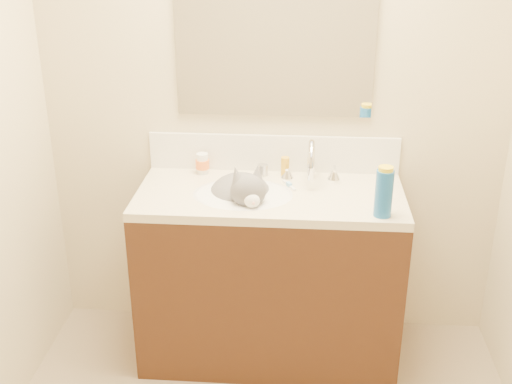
% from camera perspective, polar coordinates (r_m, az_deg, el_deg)
% --- Properties ---
extents(room_shell, '(2.24, 2.54, 2.52)m').
position_cam_1_polar(room_shell, '(1.75, -0.37, 6.13)').
color(room_shell, beige).
rests_on(room_shell, ground).
extents(vanity_cabinet, '(1.20, 0.55, 0.82)m').
position_cam_1_polar(vanity_cabinet, '(3.09, 1.19, -7.69)').
color(vanity_cabinet, '#3A1F10').
rests_on(vanity_cabinet, ground).
extents(counter_slab, '(1.20, 0.55, 0.04)m').
position_cam_1_polar(counter_slab, '(2.89, 1.26, -0.37)').
color(counter_slab, beige).
rests_on(counter_slab, vanity_cabinet).
extents(basin, '(0.45, 0.36, 0.14)m').
position_cam_1_polar(basin, '(2.89, -1.16, -1.44)').
color(basin, white).
rests_on(basin, vanity_cabinet).
extents(faucet, '(0.28, 0.20, 0.21)m').
position_cam_1_polar(faucet, '(2.97, 4.91, 2.46)').
color(faucet, silver).
rests_on(faucet, counter_slab).
extents(cat, '(0.41, 0.44, 0.32)m').
position_cam_1_polar(cat, '(2.90, -1.25, -0.42)').
color(cat, '#575457').
rests_on(cat, basin).
extents(backsplash, '(1.20, 0.02, 0.18)m').
position_cam_1_polar(backsplash, '(3.09, 1.56, 3.47)').
color(backsplash, silver).
rests_on(backsplash, counter_slab).
extents(mirror, '(0.90, 0.02, 0.80)m').
position_cam_1_polar(mirror, '(2.94, 1.69, 14.34)').
color(mirror, white).
rests_on(mirror, room_shell).
extents(pill_bottle, '(0.07, 0.07, 0.10)m').
position_cam_1_polar(pill_bottle, '(3.08, -4.78, 2.54)').
color(pill_bottle, white).
rests_on(pill_bottle, counter_slab).
extents(pill_label, '(0.08, 0.08, 0.04)m').
position_cam_1_polar(pill_label, '(3.08, -4.78, 2.49)').
color(pill_label, orange).
rests_on(pill_label, pill_bottle).
extents(silver_jar, '(0.05, 0.05, 0.05)m').
position_cam_1_polar(silver_jar, '(3.05, 0.63, 1.97)').
color(silver_jar, '#B7B7BC').
rests_on(silver_jar, counter_slab).
extents(amber_bottle, '(0.05, 0.05, 0.10)m').
position_cam_1_polar(amber_bottle, '(3.03, 2.60, 2.23)').
color(amber_bottle, gold).
rests_on(amber_bottle, counter_slab).
extents(toothbrush, '(0.07, 0.12, 0.01)m').
position_cam_1_polar(toothbrush, '(2.94, 2.96, 0.60)').
color(toothbrush, white).
rests_on(toothbrush, counter_slab).
extents(toothbrush_head, '(0.03, 0.04, 0.02)m').
position_cam_1_polar(toothbrush_head, '(2.94, 2.96, 0.68)').
color(toothbrush_head, '#6BABE5').
rests_on(toothbrush_head, counter_slab).
extents(spray_can, '(0.09, 0.09, 0.20)m').
position_cam_1_polar(spray_can, '(2.67, 11.29, -0.13)').
color(spray_can, '#1756A4').
rests_on(spray_can, counter_slab).
extents(spray_cap, '(0.08, 0.08, 0.04)m').
position_cam_1_polar(spray_cap, '(2.63, 11.46, 1.84)').
color(spray_cap, yellow).
rests_on(spray_cap, spray_can).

